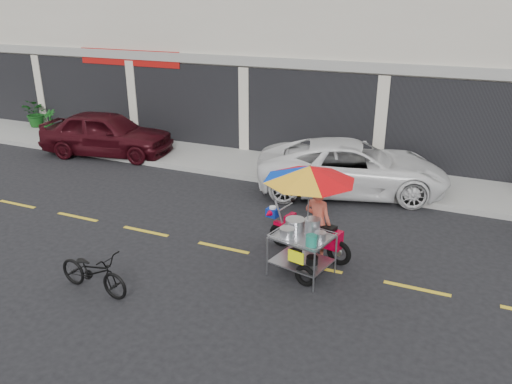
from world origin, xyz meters
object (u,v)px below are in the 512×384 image
at_px(maroon_sedan, 107,133).
at_px(near_bicycle, 93,272).
at_px(white_pickup, 352,167).
at_px(food_vendor_rig, 311,201).

bearing_deg(maroon_sedan, near_bicycle, -152.98).
height_order(white_pickup, food_vendor_rig, food_vendor_rig).
height_order(maroon_sedan, white_pickup, maroon_sedan).
height_order(maroon_sedan, near_bicycle, maroon_sedan).
bearing_deg(food_vendor_rig, white_pickup, 105.18).
distance_m(maroon_sedan, near_bicycle, 8.69).
bearing_deg(maroon_sedan, food_vendor_rig, -128.14).
distance_m(maroon_sedan, white_pickup, 8.35).
xyz_separation_m(maroon_sedan, white_pickup, (8.35, -0.09, -0.04)).
xyz_separation_m(near_bicycle, food_vendor_rig, (3.28, 2.40, 1.00)).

